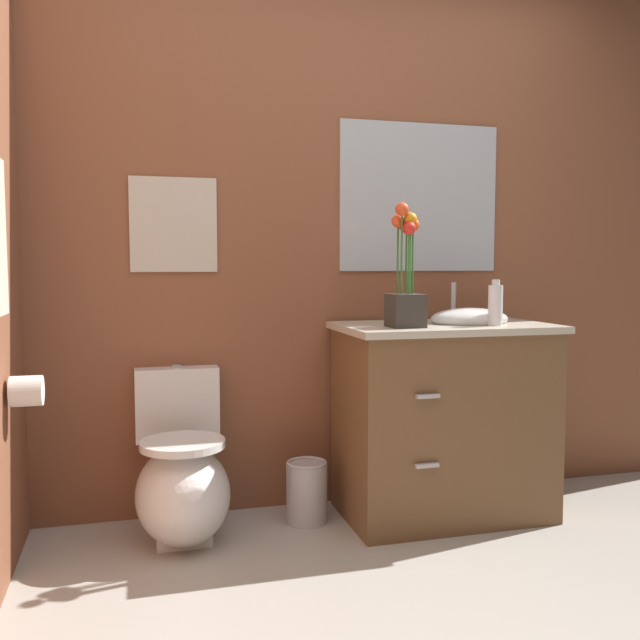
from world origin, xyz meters
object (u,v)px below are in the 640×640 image
at_px(wall_poster, 174,225).
at_px(wall_mirror, 420,198).
at_px(trash_bin, 307,491).
at_px(vanity_cabinet, 444,417).
at_px(flower_vase, 406,282).
at_px(toilet, 182,481).
at_px(toilet_paper_roll, 26,391).
at_px(soap_bottle, 495,304).

distance_m(wall_poster, wall_mirror, 1.17).
bearing_deg(trash_bin, vanity_cabinet, -6.30).
bearing_deg(wall_poster, flower_vase, -23.00).
bearing_deg(trash_bin, wall_mirror, 20.08).
bearing_deg(wall_mirror, trash_bin, -159.92).
xyz_separation_m(toilet, flower_vase, (0.93, -0.13, 0.81)).
bearing_deg(toilet, trash_bin, 4.44).
height_order(trash_bin, toilet_paper_roll, toilet_paper_roll).
bearing_deg(flower_vase, vanity_cabinet, 23.07).
relative_size(toilet, flower_vase, 1.33).
bearing_deg(flower_vase, wall_mirror, 59.63).
bearing_deg(trash_bin, toilet_paper_roll, -167.71).
distance_m(vanity_cabinet, soap_bottle, 0.56).
bearing_deg(toilet_paper_roll, wall_poster, 39.95).
bearing_deg(toilet, wall_poster, 90.00).
xyz_separation_m(trash_bin, wall_mirror, (0.62, 0.23, 1.31)).
distance_m(toilet, wall_poster, 1.09).
xyz_separation_m(vanity_cabinet, toilet_paper_roll, (-1.71, -0.17, 0.23)).
bearing_deg(toilet, flower_vase, -7.73).
bearing_deg(vanity_cabinet, flower_vase, -156.93).
relative_size(toilet, toilet_paper_roll, 6.27).
relative_size(flower_vase, wall_poster, 1.26).
distance_m(flower_vase, soap_bottle, 0.42).
relative_size(flower_vase, toilet_paper_roll, 4.71).
distance_m(wall_poster, toilet_paper_roll, 0.95).
xyz_separation_m(toilet, toilet_paper_roll, (-0.55, -0.20, 0.44)).
bearing_deg(toilet_paper_roll, soap_bottle, 1.19).
height_order(toilet, wall_mirror, wall_mirror).
xyz_separation_m(vanity_cabinet, trash_bin, (-0.62, 0.07, -0.31)).
bearing_deg(trash_bin, toilet, -175.56).
bearing_deg(flower_vase, soap_bottle, -4.44).
height_order(vanity_cabinet, wall_mirror, wall_mirror).
distance_m(vanity_cabinet, trash_bin, 0.70).
distance_m(soap_bottle, toilet_paper_roll, 1.91).
relative_size(vanity_cabinet, flower_vase, 2.02).
relative_size(toilet, vanity_cabinet, 0.66).
bearing_deg(trash_bin, wall_poster, 157.32).
bearing_deg(wall_mirror, wall_poster, 180.00).
distance_m(toilet, trash_bin, 0.55).
height_order(soap_bottle, wall_poster, wall_poster).
relative_size(trash_bin, wall_poster, 0.66).
bearing_deg(toilet_paper_roll, toilet, 19.53).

